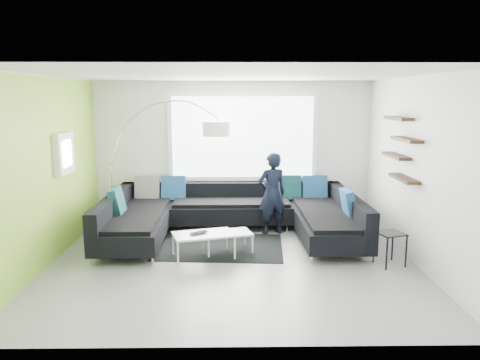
# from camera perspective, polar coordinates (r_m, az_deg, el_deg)

# --- Properties ---
(ground) EXTENTS (5.50, 5.50, 0.00)m
(ground) POSITION_cam_1_polar(r_m,az_deg,el_deg) (7.29, -0.89, -9.86)
(ground) COLOR gray
(ground) RESTS_ON ground
(room_shell) EXTENTS (5.54, 5.04, 2.82)m
(room_shell) POSITION_cam_1_polar(r_m,az_deg,el_deg) (7.09, -0.62, 4.60)
(room_shell) COLOR silver
(room_shell) RESTS_ON ground
(sectional_sofa) EXTENTS (4.37, 2.73, 0.94)m
(sectional_sofa) POSITION_cam_1_polar(r_m,az_deg,el_deg) (8.23, -1.00, -4.51)
(sectional_sofa) COLOR black
(sectional_sofa) RESTS_ON ground
(rug) EXTENTS (2.19, 1.66, 0.01)m
(rug) POSITION_cam_1_polar(r_m,az_deg,el_deg) (7.94, -2.49, -8.13)
(rug) COLOR black
(rug) RESTS_ON ground
(coffee_table) EXTENTS (1.34, 0.99, 0.39)m
(coffee_table) POSITION_cam_1_polar(r_m,az_deg,el_deg) (7.52, -2.98, -7.67)
(coffee_table) COLOR white
(coffee_table) RESTS_ON ground
(arc_lamp) EXTENTS (2.30, 0.78, 2.44)m
(arc_lamp) POSITION_cam_1_polar(r_m,az_deg,el_deg) (9.03, -15.51, 1.66)
(arc_lamp) COLOR silver
(arc_lamp) RESTS_ON ground
(side_table) EXTENTS (0.46, 0.46, 0.51)m
(side_table) POSITION_cam_1_polar(r_m,az_deg,el_deg) (7.40, 17.79, -8.00)
(side_table) COLOR black
(side_table) RESTS_ON ground
(person) EXTENTS (0.77, 0.70, 1.50)m
(person) POSITION_cam_1_polar(r_m,az_deg,el_deg) (8.53, 3.92, -1.66)
(person) COLOR black
(person) RESTS_ON ground
(laptop) EXTENTS (0.50, 0.50, 0.02)m
(laptop) POSITION_cam_1_polar(r_m,az_deg,el_deg) (7.31, -4.85, -6.53)
(laptop) COLOR black
(laptop) RESTS_ON coffee_table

